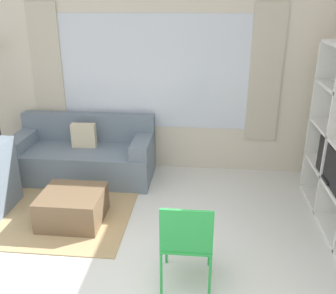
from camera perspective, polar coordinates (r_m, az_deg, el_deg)
wall_back at (r=5.47m, az=-2.12°, el=10.36°), size 6.24×0.11×2.70m
area_rug at (r=4.94m, az=-19.66°, el=-9.09°), size 2.39×1.62×0.01m
couch_main at (r=5.54m, az=-12.65°, el=-1.30°), size 1.97×0.88×0.86m
ottoman at (r=4.51m, az=-14.33°, el=-8.88°), size 0.70×0.66×0.37m
folding_chair at (r=3.30m, az=2.88°, el=-13.66°), size 0.44×0.46×0.86m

